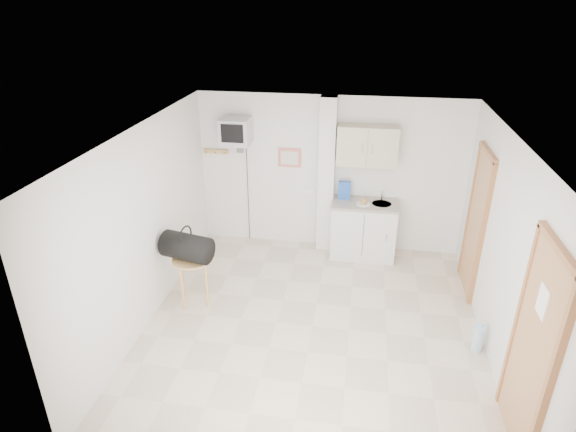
% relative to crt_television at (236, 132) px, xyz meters
% --- Properties ---
extents(ground, '(4.50, 4.50, 0.00)m').
position_rel_crt_television_xyz_m(ground, '(1.45, -2.02, -1.94)').
color(ground, beige).
rests_on(ground, ground).
extents(room_envelope, '(4.24, 4.54, 2.55)m').
position_rel_crt_television_xyz_m(room_envelope, '(1.69, -1.93, -0.40)').
color(room_envelope, white).
rests_on(room_envelope, ground).
extents(kitchenette, '(1.03, 0.58, 2.10)m').
position_rel_crt_television_xyz_m(kitchenette, '(2.02, -0.02, -1.13)').
color(kitchenette, silver).
rests_on(kitchenette, ground).
extents(crt_television, '(0.44, 0.45, 2.15)m').
position_rel_crt_television_xyz_m(crt_television, '(0.00, 0.00, 0.00)').
color(crt_television, slate).
rests_on(crt_television, ground).
extents(round_table, '(0.53, 0.53, 0.68)m').
position_rel_crt_television_xyz_m(round_table, '(-0.20, -1.73, -1.37)').
color(round_table, tan).
rests_on(round_table, ground).
extents(duffel_bag, '(0.72, 0.50, 0.48)m').
position_rel_crt_television_xyz_m(duffel_bag, '(-0.25, -1.76, -1.07)').
color(duffel_bag, black).
rests_on(duffel_bag, round_table).
extents(water_bottle, '(0.13, 0.13, 0.39)m').
position_rel_crt_television_xyz_m(water_bottle, '(3.43, -2.16, -1.76)').
color(water_bottle, '#A5C6DB').
rests_on(water_bottle, ground).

